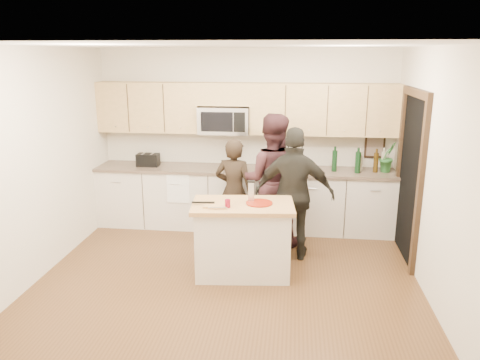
# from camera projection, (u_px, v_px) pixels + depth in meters

# --- Properties ---
(floor) EXTENTS (4.50, 4.50, 0.00)m
(floor) POSITION_uv_depth(u_px,v_px,m) (229.00, 276.00, 5.68)
(floor) COLOR #55361D
(floor) RESTS_ON ground
(room_shell) EXTENTS (4.52, 4.02, 2.71)m
(room_shell) POSITION_uv_depth(u_px,v_px,m) (228.00, 135.00, 5.23)
(room_shell) COLOR beige
(room_shell) RESTS_ON ground
(back_cabinetry) EXTENTS (4.50, 0.66, 0.94)m
(back_cabinetry) POSITION_uv_depth(u_px,v_px,m) (244.00, 198.00, 7.18)
(back_cabinetry) COLOR beige
(back_cabinetry) RESTS_ON ground
(upper_cabinetry) EXTENTS (4.50, 0.33, 0.75)m
(upper_cabinetry) POSITION_uv_depth(u_px,v_px,m) (247.00, 107.00, 6.96)
(upper_cabinetry) COLOR tan
(upper_cabinetry) RESTS_ON ground
(microwave) EXTENTS (0.76, 0.41, 0.40)m
(microwave) POSITION_uv_depth(u_px,v_px,m) (224.00, 120.00, 7.01)
(microwave) COLOR silver
(microwave) RESTS_ON ground
(doorway) EXTENTS (0.06, 1.25, 2.20)m
(doorway) POSITION_uv_depth(u_px,v_px,m) (410.00, 171.00, 5.99)
(doorway) COLOR black
(doorway) RESTS_ON ground
(framed_picture) EXTENTS (0.30, 0.03, 0.38)m
(framed_picture) POSITION_uv_depth(u_px,v_px,m) (375.00, 145.00, 7.03)
(framed_picture) COLOR black
(framed_picture) RESTS_ON ground
(dish_towel) EXTENTS (0.34, 0.60, 0.48)m
(dish_towel) POSITION_uv_depth(u_px,v_px,m) (180.00, 178.00, 7.02)
(dish_towel) COLOR white
(dish_towel) RESTS_ON ground
(island) EXTENTS (1.26, 0.81, 0.90)m
(island) POSITION_uv_depth(u_px,v_px,m) (243.00, 239.00, 5.64)
(island) COLOR beige
(island) RESTS_ON ground
(red_plate) EXTENTS (0.32, 0.32, 0.02)m
(red_plate) POSITION_uv_depth(u_px,v_px,m) (259.00, 203.00, 5.52)
(red_plate) COLOR maroon
(red_plate) RESTS_ON island
(box_grater) EXTENTS (0.08, 0.07, 0.24)m
(box_grater) POSITION_uv_depth(u_px,v_px,m) (251.00, 190.00, 5.56)
(box_grater) COLOR silver
(box_grater) RESTS_ON red_plate
(drink_glass) EXTENTS (0.06, 0.06, 0.09)m
(drink_glass) POSITION_uv_depth(u_px,v_px,m) (228.00, 203.00, 5.38)
(drink_glass) COLOR maroon
(drink_glass) RESTS_ON island
(cutting_board) EXTENTS (0.28, 0.22, 0.02)m
(cutting_board) POSITION_uv_depth(u_px,v_px,m) (215.00, 205.00, 5.44)
(cutting_board) COLOR #AF8748
(cutting_board) RESTS_ON island
(tongs) EXTENTS (0.27, 0.05, 0.02)m
(tongs) POSITION_uv_depth(u_px,v_px,m) (203.00, 202.00, 5.48)
(tongs) COLOR black
(tongs) RESTS_ON cutting_board
(knife) EXTENTS (0.22, 0.04, 0.01)m
(knife) POSITION_uv_depth(u_px,v_px,m) (218.00, 208.00, 5.31)
(knife) COLOR silver
(knife) RESTS_ON cutting_board
(toaster) EXTENTS (0.33, 0.20, 0.19)m
(toaster) POSITION_uv_depth(u_px,v_px,m) (148.00, 160.00, 7.18)
(toaster) COLOR black
(toaster) RESTS_ON back_cabinetry
(bottle_cluster) EXTENTS (0.79, 0.25, 0.37)m
(bottle_cluster) POSITION_uv_depth(u_px,v_px,m) (361.00, 160.00, 6.82)
(bottle_cluster) COLOR black
(bottle_cluster) RESTS_ON back_cabinetry
(orchid) EXTENTS (0.31, 0.30, 0.45)m
(orchid) POSITION_uv_depth(u_px,v_px,m) (388.00, 157.00, 6.79)
(orchid) COLOR #28652B
(orchid) RESTS_ON back_cabinetry
(woman_left) EXTENTS (0.60, 0.45, 1.50)m
(woman_left) POSITION_uv_depth(u_px,v_px,m) (234.00, 191.00, 6.55)
(woman_left) COLOR black
(woman_left) RESTS_ON ground
(woman_center) EXTENTS (0.90, 0.70, 1.85)m
(woman_center) POSITION_uv_depth(u_px,v_px,m) (271.00, 180.00, 6.48)
(woman_center) COLOR #32191C
(woman_center) RESTS_ON ground
(woman_right) EXTENTS (1.05, 0.50, 1.74)m
(woman_right) POSITION_uv_depth(u_px,v_px,m) (294.00, 194.00, 5.99)
(woman_right) COLOR black
(woman_right) RESTS_ON ground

